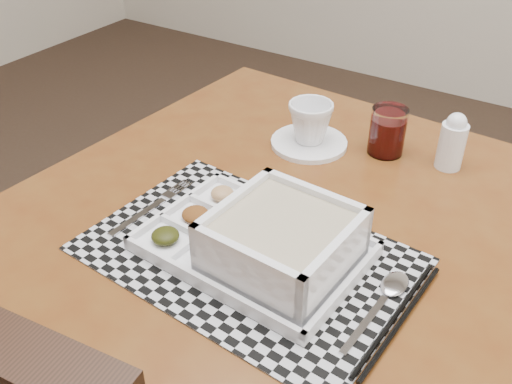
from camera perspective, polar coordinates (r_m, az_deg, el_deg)
dining_table at (r=0.98m, az=3.92°, el=-5.64°), size 0.96×0.96×0.68m
placemat at (r=0.86m, az=-0.90°, el=-6.22°), size 0.49×0.35×0.00m
serving_tray at (r=0.82m, az=1.66°, el=-5.18°), size 0.33×0.24×0.09m
fork at (r=0.96m, az=-10.24°, el=-1.34°), size 0.03×0.19×0.00m
spoon at (r=0.82m, az=13.30°, el=-9.47°), size 0.04×0.18×0.01m
chopsticks at (r=0.78m, az=14.04°, el=-12.18°), size 0.03×0.24×0.01m
saucer at (r=1.13m, az=5.31°, el=4.92°), size 0.15×0.15×0.01m
cup at (r=1.11m, az=5.44°, el=6.95°), size 0.11×0.11×0.08m
juice_glass at (r=1.11m, az=12.99°, el=5.78°), size 0.07×0.07×0.09m
creamer_bottle at (r=1.09m, az=19.04°, el=4.76°), size 0.05×0.05×0.11m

